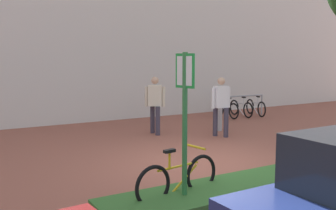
# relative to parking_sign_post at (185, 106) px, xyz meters

# --- Properties ---
(ground_plane) EXTENTS (60.00, 60.00, 0.00)m
(ground_plane) POSITION_rel_parking_sign_post_xyz_m (1.67, 1.72, -1.55)
(ground_plane) COLOR brown
(planter_strip) EXTENTS (7.00, 1.10, 0.16)m
(planter_strip) POSITION_rel_parking_sign_post_xyz_m (2.13, -0.00, -1.47)
(planter_strip) COLOR #336028
(planter_strip) RESTS_ON ground
(parking_sign_post) EXTENTS (0.12, 0.36, 2.36)m
(parking_sign_post) POSITION_rel_parking_sign_post_xyz_m (0.00, 0.00, 0.00)
(parking_sign_post) COLOR #2D7238
(parking_sign_post) RESTS_ON ground
(bike_at_sign) EXTENTS (1.67, 0.43, 0.86)m
(bike_at_sign) POSITION_rel_parking_sign_post_xyz_m (0.03, 0.23, -1.20)
(bike_at_sign) COLOR black
(bike_at_sign) RESTS_ON ground
(bike_rack_cluster) EXTENTS (2.11, 1.68, 0.83)m
(bike_rack_cluster) POSITION_rel_parking_sign_post_xyz_m (6.90, 6.64, -1.20)
(bike_rack_cluster) COLOR #99999E
(bike_rack_cluster) RESTS_ON ground
(bollard_steel) EXTENTS (0.16, 0.16, 0.90)m
(bollard_steel) POSITION_rel_parking_sign_post_xyz_m (4.32, 4.67, -1.10)
(bollard_steel) COLOR #ADADB2
(bollard_steel) RESTS_ON ground
(person_shirt_blue) EXTENTS (0.61, 0.45, 1.72)m
(person_shirt_blue) POSITION_rel_parking_sign_post_xyz_m (3.78, 3.93, -0.57)
(person_shirt_blue) COLOR #383342
(person_shirt_blue) RESTS_ON ground
(person_casual_tan) EXTENTS (0.53, 0.51, 1.72)m
(person_casual_tan) POSITION_rel_parking_sign_post_xyz_m (2.32, 5.22, -0.57)
(person_casual_tan) COLOR #383342
(person_casual_tan) RESTS_ON ground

